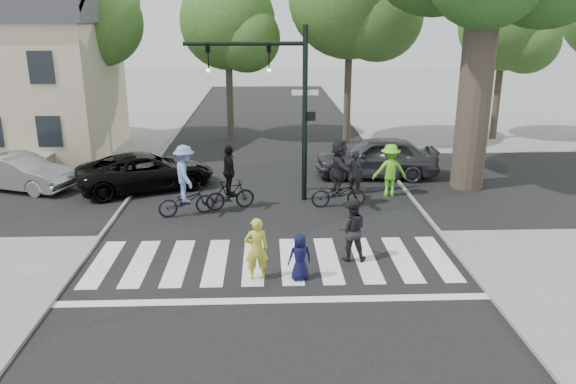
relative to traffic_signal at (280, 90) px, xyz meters
name	(u,v)px	position (x,y,z in m)	size (l,w,h in m)	color
ground	(273,277)	(-0.35, -6.20, -3.90)	(120.00, 120.00, 0.00)	gray
road_stem	(271,211)	(-0.35, -1.20, -3.90)	(10.00, 70.00, 0.01)	black
road_cross	(270,185)	(-0.35, 1.80, -3.89)	(70.00, 10.00, 0.01)	black
curb_left	(119,212)	(-5.40, -1.20, -3.85)	(0.10, 70.00, 0.10)	gray
curb_right	(420,208)	(4.70, -1.20, -3.85)	(0.10, 70.00, 0.10)	gray
crosswalk	(272,266)	(-0.35, -5.54, -3.89)	(10.00, 3.85, 0.01)	silver
traffic_signal	(280,90)	(0.00, 0.00, 0.00)	(4.45, 0.29, 6.00)	black
bg_tree_1	(83,7)	(-9.06, 9.28, 2.75)	(6.09, 5.80, 9.80)	brown
bg_tree_2	(232,26)	(-2.11, 10.42, 1.88)	(5.04, 4.80, 8.40)	brown
bg_tree_3	(358,1)	(3.95, 9.07, 3.04)	(6.30, 6.00, 10.20)	brown
bg_tree_4	(510,29)	(11.88, 9.93, 1.73)	(4.83, 4.60, 8.15)	brown
house	(18,72)	(-11.85, 7.78, -0.10)	(8.40, 8.10, 8.82)	beige
pedestrian_woman	(257,249)	(-0.75, -6.25, -3.10)	(0.59, 0.38, 1.61)	gold
pedestrian_child	(300,257)	(0.31, -6.32, -3.30)	(0.59, 0.38, 1.21)	#0E1033
pedestrian_adult	(351,230)	(1.75, -5.19, -3.05)	(0.83, 0.65, 1.71)	black
cyclist_left	(185,185)	(-3.11, -1.46, -2.88)	(1.96, 1.37, 2.35)	black
cyclist_mid	(230,184)	(-1.72, -0.91, -3.00)	(1.74, 1.10, 2.20)	black
cyclist_right	(339,177)	(1.96, -0.82, -2.84)	(1.90, 1.77, 2.37)	black
car_suv	(146,171)	(-5.00, 1.54, -3.21)	(2.31, 5.01, 1.39)	black
car_silver	(20,172)	(-9.71, 1.65, -3.23)	(1.43, 4.09, 1.35)	#939397
car_grey	(376,157)	(3.95, 2.86, -3.07)	(1.97, 4.90, 1.67)	#353539
bystander_hivis	(390,170)	(3.96, 0.36, -2.95)	(1.23, 0.71, 1.91)	#62D524
bystander_dark	(355,172)	(2.76, 0.68, -3.10)	(0.59, 0.39, 1.61)	black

